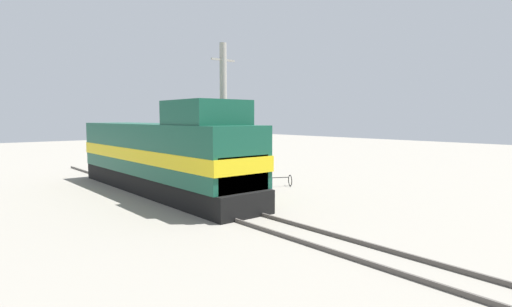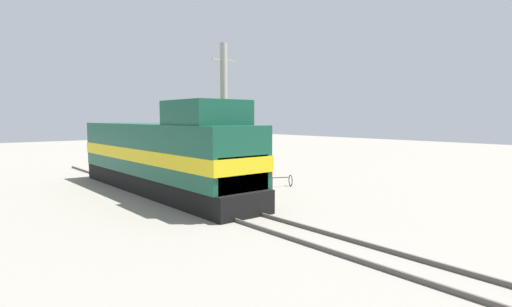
% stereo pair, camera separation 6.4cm
% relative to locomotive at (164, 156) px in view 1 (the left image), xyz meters
% --- Properties ---
extents(ground_plane, '(120.00, 120.00, 0.00)m').
position_rel_locomotive_xyz_m(ground_plane, '(0.00, -1.84, -2.11)').
color(ground_plane, gray).
extents(rail_near, '(0.08, 34.43, 0.15)m').
position_rel_locomotive_xyz_m(rail_near, '(-0.72, -1.84, -2.03)').
color(rail_near, '#4C4742').
rests_on(rail_near, ground_plane).
extents(rail_far, '(0.08, 34.43, 0.15)m').
position_rel_locomotive_xyz_m(rail_far, '(0.72, -1.84, -2.03)').
color(rail_far, '#4C4742').
rests_on(rail_far, ground_plane).
extents(locomotive, '(3.18, 16.14, 5.02)m').
position_rel_locomotive_xyz_m(locomotive, '(0.00, 0.00, 0.00)').
color(locomotive, black).
rests_on(locomotive, ground_plane).
extents(utility_pole, '(1.80, 0.46, 9.04)m').
position_rel_locomotive_xyz_m(utility_pole, '(5.00, 1.26, 2.46)').
color(utility_pole, '#9E998E').
rests_on(utility_pole, ground_plane).
extents(vendor_umbrella, '(2.26, 2.26, 1.97)m').
position_rel_locomotive_xyz_m(vendor_umbrella, '(3.69, -0.59, -0.39)').
color(vendor_umbrella, '#4C4C4C').
rests_on(vendor_umbrella, ground_plane).
extents(billboard_sign, '(2.35, 0.12, 3.23)m').
position_rel_locomotive_xyz_m(billboard_sign, '(6.40, 3.79, 0.37)').
color(billboard_sign, '#595959').
rests_on(billboard_sign, ground_plane).
extents(shrub_cluster, '(0.83, 0.83, 0.83)m').
position_rel_locomotive_xyz_m(shrub_cluster, '(3.94, -1.52, -1.69)').
color(shrub_cluster, '#388C38').
rests_on(shrub_cluster, ground_plane).
extents(person_bystander, '(0.34, 0.34, 1.66)m').
position_rel_locomotive_xyz_m(person_bystander, '(4.99, -3.27, -1.21)').
color(person_bystander, '#2D3347').
rests_on(person_bystander, ground_plane).
extents(bicycle, '(1.97, 1.48, 0.71)m').
position_rel_locomotive_xyz_m(bicycle, '(6.21, -2.53, -1.74)').
color(bicycle, black).
rests_on(bicycle, ground_plane).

